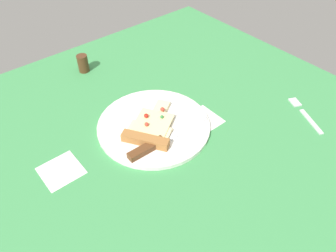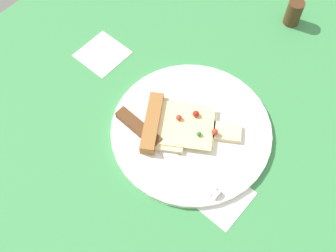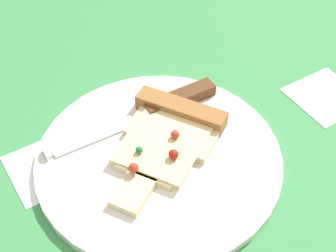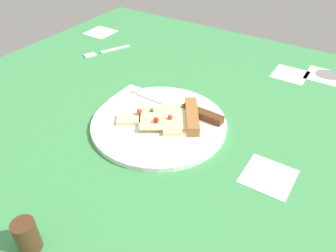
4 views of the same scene
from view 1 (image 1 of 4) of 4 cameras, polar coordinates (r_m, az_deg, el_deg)
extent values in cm
cube|color=#3D8C4C|center=(87.13, 1.38, -1.16)|extent=(110.99, 110.99, 3.00)
cube|color=white|center=(89.06, 6.06, 0.99)|extent=(9.00, 9.00, 0.20)
cube|color=white|center=(80.44, -18.25, -7.53)|extent=(9.00, 9.00, 0.20)
cylinder|color=white|center=(86.18, -2.52, 0.09)|extent=(29.85, 29.85, 1.13)
cube|color=beige|center=(82.76, -3.46, -1.18)|extent=(12.50, 10.99, 1.00)
cube|color=beige|center=(86.49, -2.21, 1.26)|extent=(9.08, 8.60, 1.00)
cube|color=beige|center=(90.04, -1.17, 3.29)|extent=(5.84, 6.32, 1.00)
cube|color=#F2E099|center=(84.33, -2.78, 0.50)|extent=(13.14, 13.38, 0.30)
cube|color=#9E6633|center=(80.38, -4.21, -2.30)|extent=(11.51, 8.66, 2.20)
sphere|color=red|center=(83.12, -3.79, 0.31)|extent=(1.07, 1.07, 1.07)
sphere|color=red|center=(87.41, -0.84, 3.03)|extent=(1.17, 1.17, 1.17)
sphere|color=#2D7A38|center=(85.21, -1.09, 1.63)|extent=(0.89, 0.89, 0.89)
sphere|color=#B21E14|center=(85.47, -3.85, 1.82)|extent=(1.20, 1.20, 1.20)
cube|color=silver|center=(84.10, 2.92, -0.59)|extent=(2.40, 12.06, 0.30)
cone|color=silver|center=(87.15, 5.94, 1.09)|extent=(2.07, 2.07, 2.00)
cube|color=#593319|center=(78.53, -3.79, -3.98)|extent=(2.53, 10.07, 1.60)
cylinder|color=#4C2D19|center=(109.39, -14.71, 10.59)|extent=(3.40, 3.40, 5.65)
cube|color=silver|center=(95.86, 23.89, 0.82)|extent=(9.52, 5.44, 0.80)
cube|color=silver|center=(100.84, 21.43, 3.99)|extent=(4.29, 3.73, 0.80)
camera|label=2|loc=(0.62, 44.04, 42.62)|focal=43.92mm
camera|label=3|loc=(1.03, -7.20, 36.15)|focal=53.50mm
camera|label=4|loc=(1.01, -42.27, 25.41)|focal=35.95mm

